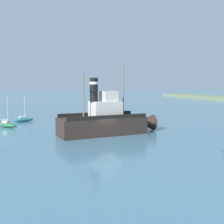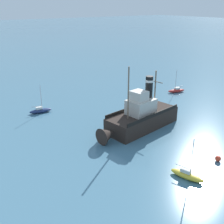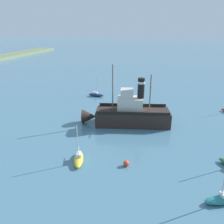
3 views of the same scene
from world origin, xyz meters
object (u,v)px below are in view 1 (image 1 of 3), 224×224
at_px(mooring_buoy, 79,121).
at_px(old_tugboat, 106,121).
at_px(sailboat_green, 7,125).
at_px(sailboat_yellow, 110,119).
at_px(sailboat_teal, 23,119).

bearing_deg(mooring_buoy, old_tugboat, 6.47).
bearing_deg(sailboat_green, sailboat_yellow, 96.93).
distance_m(sailboat_green, mooring_buoy, 12.41).
xyz_separation_m(sailboat_green, sailboat_yellow, (-2.19, 18.01, 0.00)).
relative_size(sailboat_teal, mooring_buoy, 6.85).
height_order(old_tugboat, sailboat_teal, old_tugboat).
distance_m(sailboat_teal, mooring_buoy, 10.61).
bearing_deg(mooring_buoy, sailboat_teal, -113.53).
xyz_separation_m(sailboat_green, sailboat_teal, (-6.25, 2.52, 0.00)).
xyz_separation_m(sailboat_green, mooring_buoy, (-2.02, 12.24, -0.07)).
xyz_separation_m(old_tugboat, mooring_buoy, (-12.68, -1.44, -1.47)).
bearing_deg(old_tugboat, sailboat_green, -127.94).
height_order(old_tugboat, mooring_buoy, old_tugboat).
bearing_deg(sailboat_green, mooring_buoy, 99.35).
bearing_deg(sailboat_teal, mooring_buoy, 66.47).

